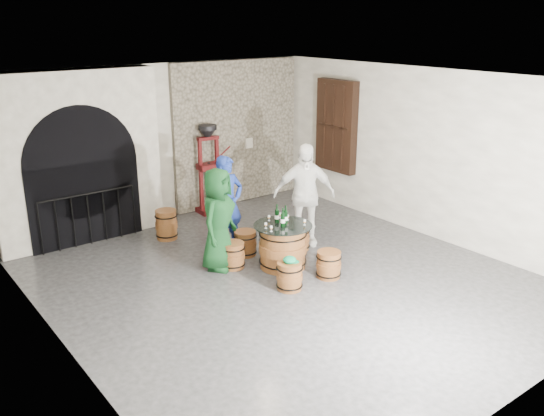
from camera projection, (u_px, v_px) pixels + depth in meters
ground at (283, 279)px, 9.38m from camera, size 8.00×8.00×0.00m
wall_back at (163, 143)px, 11.89m from camera, size 8.00×0.00×8.00m
wall_front at (528, 272)px, 5.86m from camera, size 8.00×0.00×8.00m
wall_left at (55, 235)px, 6.86m from camera, size 0.00×8.00×8.00m
wall_right at (428, 154)px, 10.90m from camera, size 0.00×8.00×8.00m
ceiling at (284, 80)px, 8.37m from camera, size 8.00×8.00×0.00m
stone_facing_panel at (237, 133)px, 12.88m from camera, size 3.20×0.12×3.18m
arched_opening at (77, 159)px, 10.60m from camera, size 3.10×0.60×3.19m
shuttered_window at (336, 126)px, 12.57m from camera, size 0.23×1.10×2.00m
barrel_table at (283, 246)px, 9.73m from camera, size 0.99×0.99×0.77m
barrel_stool_left at (233, 255)px, 9.77m from camera, size 0.42×0.42×0.45m
barrel_stool_far at (245, 243)px, 10.29m from camera, size 0.42×0.42×0.45m
barrel_stool_right at (298, 238)px, 10.54m from camera, size 0.42×0.42×0.45m
barrel_stool_near_right at (329, 265)px, 9.40m from camera, size 0.42×0.42×0.45m
barrel_stool_near_left at (289, 276)px, 8.98m from camera, size 0.42×0.42×0.45m
green_cap at (290, 260)px, 8.90m from camera, size 0.25×0.21×0.11m
person_green at (218, 219)px, 9.56m from camera, size 1.02×0.93×1.75m
person_blue at (227, 204)px, 10.32m from camera, size 0.65×0.44×1.76m
person_white at (304, 195)px, 10.56m from camera, size 1.20×1.02×1.93m
wine_bottle_left at (283, 219)px, 9.50m from camera, size 0.08×0.08×0.32m
wine_bottle_center at (286, 216)px, 9.62m from camera, size 0.08×0.08×0.32m
wine_bottle_right at (277, 215)px, 9.68m from camera, size 0.08×0.08×0.32m
tasting_glass_a at (271, 229)px, 9.30m from camera, size 0.05×0.05×0.10m
tasting_glass_b at (288, 217)px, 9.83m from camera, size 0.05×0.05×0.10m
tasting_glass_c at (269, 218)px, 9.80m from camera, size 0.05×0.05×0.10m
tasting_glass_d at (281, 215)px, 9.92m from camera, size 0.05×0.05×0.10m
tasting_glass_e at (305, 222)px, 9.58m from camera, size 0.05×0.05×0.10m
tasting_glass_f at (266, 226)px, 9.44m from camera, size 0.05×0.05×0.10m
side_barrel at (166, 225)px, 11.02m from camera, size 0.43×0.43×0.58m
corking_press at (209, 162)px, 12.26m from camera, size 0.79×0.45×1.92m
control_box at (248, 143)px, 13.04m from camera, size 0.18×0.10×0.22m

